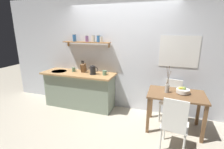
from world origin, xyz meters
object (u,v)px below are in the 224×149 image
dining_table (176,99)px  knife_block (83,68)px  dining_chair_far (172,98)px  fruit_bowl (183,91)px  twig_vase (167,88)px  electric_kettle (93,70)px  dining_chair_near (175,123)px  coffee_mug_by_sink (74,70)px  coffee_mug_spare (105,73)px

dining_table → knife_block: knife_block is taller
dining_chair_far → fruit_bowl: fruit_bowl is taller
fruit_bowl → twig_vase: (-0.29, -0.04, 0.04)m
fruit_bowl → electric_kettle: size_ratio=1.04×
fruit_bowl → twig_vase: 0.29m
dining_table → twig_vase: size_ratio=1.99×
twig_vase → electric_kettle: size_ratio=2.21×
dining_chair_near → knife_block: knife_block is taller
knife_block → coffee_mug_by_sink: knife_block is taller
coffee_mug_by_sink → dining_table: bearing=-7.9°
dining_table → coffee_mug_by_sink: (-2.44, 0.34, 0.32)m
twig_vase → knife_block: (-2.00, 0.36, 0.17)m
twig_vase → electric_kettle: (-1.69, 0.27, 0.15)m
dining_chair_near → dining_chair_far: size_ratio=1.08×
dining_chair_far → fruit_bowl: (0.17, -0.36, 0.32)m
dining_chair_far → coffee_mug_spare: coffee_mug_spare is taller
dining_chair_near → dining_chair_far: 1.09m
dining_chair_near → twig_vase: bearing=102.2°
electric_kettle → coffee_mug_by_sink: bearing=172.4°
electric_kettle → fruit_bowl: bearing=-6.5°
knife_block → coffee_mug_by_sink: size_ratio=2.42×
dining_table → knife_block: 2.24m
fruit_bowl → coffee_mug_by_sink: (-2.55, 0.30, 0.15)m
fruit_bowl → coffee_mug_spare: bearing=171.7°
twig_vase → coffee_mug_by_sink: twig_vase is taller
coffee_mug_by_sink → dining_chair_far: bearing=1.4°
coffee_mug_spare → dining_table: bearing=-10.3°
electric_kettle → coffee_mug_by_sink: size_ratio=1.92×
dining_chair_near → coffee_mug_by_sink: coffee_mug_by_sink is taller
dining_chair_near → dining_chair_far: dining_chair_near is taller
dining_chair_far → twig_vase: (-0.12, -0.40, 0.36)m
dining_table → knife_block: size_ratio=3.50×
twig_vase → knife_block: 2.04m
dining_table → knife_block: bearing=170.6°
electric_kettle → knife_block: 0.32m
dining_table → twig_vase: bearing=-178.9°
twig_vase → fruit_bowl: bearing=8.2°
dining_chair_far → coffee_mug_by_sink: bearing=-178.6°
knife_block → coffee_mug_spare: bearing=-7.1°
knife_block → fruit_bowl: bearing=-8.0°
electric_kettle → knife_block: size_ratio=0.80×
dining_chair_far → coffee_mug_spare: bearing=-175.8°
dining_chair_far → electric_kettle: bearing=-175.8°
coffee_mug_by_sink → coffee_mug_spare: size_ratio=0.89×
dining_chair_far → knife_block: 2.18m
dining_chair_near → coffee_mug_spare: bearing=147.8°
dining_table → coffee_mug_spare: size_ratio=7.57×
dining_chair_far → coffee_mug_by_sink: size_ratio=7.11×
dining_chair_near → fruit_bowl: size_ratio=3.86×
dining_chair_far → knife_block: knife_block is taller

